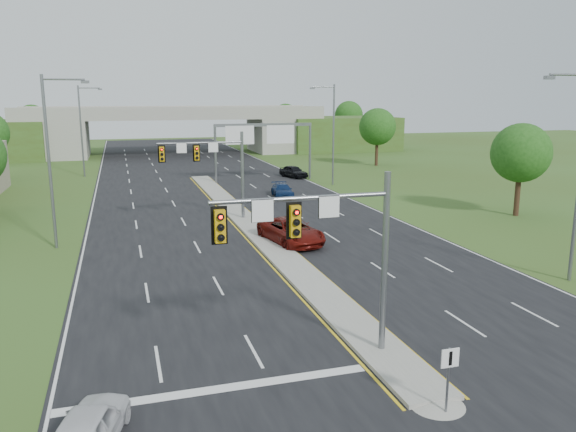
# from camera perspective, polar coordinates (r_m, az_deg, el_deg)

# --- Properties ---
(ground) EXTENTS (240.00, 240.00, 0.00)m
(ground) POSITION_cam_1_polar(r_m,az_deg,el_deg) (22.51, 9.45, -13.49)
(ground) COLOR #3B4F1C
(ground) RESTS_ON ground
(road) EXTENTS (24.00, 160.00, 0.02)m
(road) POSITION_cam_1_polar(r_m,az_deg,el_deg) (54.79, -6.80, 1.80)
(road) COLOR black
(road) RESTS_ON ground
(median) EXTENTS (2.00, 54.00, 0.16)m
(median) POSITION_cam_1_polar(r_m,az_deg,el_deg) (43.23, -4.01, -0.77)
(median) COLOR gray
(median) RESTS_ON road
(median_nose) EXTENTS (2.00, 2.00, 0.16)m
(median_nose) POSITION_cam_1_polar(r_m,az_deg,el_deg) (19.39, 14.91, -17.87)
(median_nose) COLOR gray
(median_nose) RESTS_ON road
(lane_markings) EXTENTS (23.72, 160.00, 0.01)m
(lane_markings) POSITION_cam_1_polar(r_m,az_deg,el_deg) (48.80, -6.24, 0.57)
(lane_markings) COLOR gold
(lane_markings) RESTS_ON road
(signal_mast_near) EXTENTS (6.62, 0.60, 7.00)m
(signal_mast_near) POSITION_cam_1_polar(r_m,az_deg,el_deg) (19.98, 4.16, -2.24)
(signal_mast_near) COLOR slate
(signal_mast_near) RESTS_ON ground
(signal_mast_far) EXTENTS (6.62, 0.60, 7.00)m
(signal_mast_far) POSITION_cam_1_polar(r_m,az_deg,el_deg) (43.91, -7.56, 5.48)
(signal_mast_far) COLOR slate
(signal_mast_far) RESTS_ON ground
(keep_right_sign) EXTENTS (0.60, 0.13, 2.20)m
(keep_right_sign) POSITION_cam_1_polar(r_m,az_deg,el_deg) (18.34, 16.04, -14.75)
(keep_right_sign) COLOR slate
(keep_right_sign) RESTS_ON ground
(sign_gantry) EXTENTS (11.58, 0.44, 6.67)m
(sign_gantry) POSITION_cam_1_polar(r_m,az_deg,el_deg) (65.19, -2.61, 8.12)
(sign_gantry) COLOR slate
(sign_gantry) RESTS_ON ground
(overpass) EXTENTS (80.00, 14.00, 8.10)m
(overpass) POSITION_cam_1_polar(r_m,az_deg,el_deg) (98.77, -11.47, 8.23)
(overpass) COLOR gray
(overpass) RESTS_ON ground
(lightpole_l_mid) EXTENTS (2.85, 0.25, 11.00)m
(lightpole_l_mid) POSITION_cam_1_polar(r_m,az_deg,el_deg) (38.53, -22.87, 5.81)
(lightpole_l_mid) COLOR slate
(lightpole_l_mid) RESTS_ON ground
(lightpole_l_far) EXTENTS (2.85, 0.25, 11.00)m
(lightpole_l_far) POSITION_cam_1_polar(r_m,az_deg,el_deg) (73.35, -20.14, 8.52)
(lightpole_l_far) COLOR slate
(lightpole_l_far) RESTS_ON ground
(lightpole_r_far) EXTENTS (2.85, 0.25, 11.00)m
(lightpole_r_far) POSITION_cam_1_polar(r_m,az_deg,el_deg) (62.45, 4.47, 8.72)
(lightpole_r_far) COLOR slate
(lightpole_r_far) RESTS_ON ground
(tree_r_near) EXTENTS (4.80, 4.80, 7.60)m
(tree_r_near) POSITION_cam_1_polar(r_m,az_deg,el_deg) (49.49, 22.58, 5.92)
(tree_r_near) COLOR #382316
(tree_r_near) RESTS_ON ground
(tree_r_mid) EXTENTS (5.20, 5.20, 8.12)m
(tree_r_mid) POSITION_cam_1_polar(r_m,az_deg,el_deg) (81.29, 9.07, 8.94)
(tree_r_mid) COLOR #382316
(tree_r_mid) RESTS_ON ground
(tree_back_b) EXTENTS (5.60, 5.60, 8.32)m
(tree_back_b) POSITION_cam_1_polar(r_m,az_deg,el_deg) (113.20, -24.54, 8.84)
(tree_back_b) COLOR #382316
(tree_back_b) RESTS_ON ground
(tree_back_c) EXTENTS (5.60, 5.60, 8.32)m
(tree_back_c) POSITION_cam_1_polar(r_m,az_deg,el_deg) (117.04, -0.24, 9.97)
(tree_back_c) COLOR #382316
(tree_back_c) RESTS_ON ground
(tree_back_d) EXTENTS (6.00, 6.00, 8.85)m
(tree_back_d) POSITION_cam_1_polar(r_m,az_deg,el_deg) (121.74, 6.19, 10.14)
(tree_back_d) COLOR #382316
(tree_back_d) RESTS_ON ground
(car_white) EXTENTS (2.57, 4.15, 1.32)m
(car_white) POSITION_cam_1_polar(r_m,az_deg,el_deg) (17.47, -19.61, -19.57)
(car_white) COLOR silver
(car_white) RESTS_ON road
(car_far_a) EXTENTS (3.78, 6.33, 1.65)m
(car_far_a) POSITION_cam_1_polar(r_m,az_deg,el_deg) (37.57, 0.31, -1.52)
(car_far_a) COLOR #5C0E09
(car_far_a) RESTS_ON road
(car_far_b) EXTENTS (2.25, 4.54, 1.27)m
(car_far_b) POSITION_cam_1_polar(r_m,az_deg,el_deg) (55.08, -0.59, 2.62)
(car_far_b) COLOR #0C214A
(car_far_b) RESTS_ON road
(car_far_c) EXTENTS (3.00, 4.61, 1.46)m
(car_far_c) POSITION_cam_1_polar(r_m,az_deg,el_deg) (68.53, 0.57, 4.55)
(car_far_c) COLOR black
(car_far_c) RESTS_ON road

